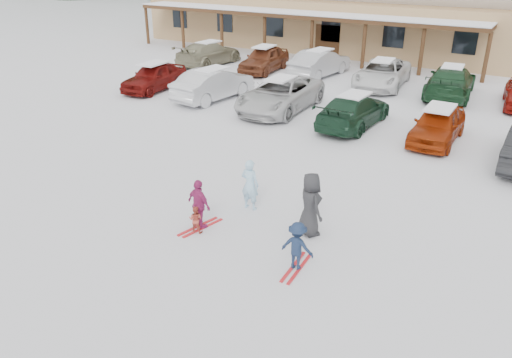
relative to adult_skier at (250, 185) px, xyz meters
The scene contains 18 objects.
ground 1.27m from the adult_skier, 95.39° to the right, with size 160.00×160.00×0.00m, color white.
adult_skier is the anchor object (origin of this frame).
toddler_red 2.03m from the adult_skier, 106.00° to the right, with size 0.38×0.29×0.78m, color #BC4737.
child_navy 3.27m from the adult_skier, 38.69° to the right, with size 0.80×0.46×1.24m, color #162541.
skis_child_navy 3.35m from the adult_skier, 38.69° to the right, with size 0.20×1.40×0.03m, color red.
child_magenta 1.77m from the adult_skier, 109.36° to the right, with size 0.84×0.35×1.43m, color #A12562.
skis_child_magenta 1.93m from the adult_skier, 109.36° to the right, with size 0.20×1.40×0.03m, color red.
bystander_dark 2.16m from the adult_skier, 11.19° to the right, with size 0.86×0.56×1.77m, color #28282A.
parked_car_0 14.61m from the adult_skier, 142.08° to the left, with size 1.71×4.25×1.45m, color #640D0A.
parked_car_1 11.93m from the adult_skier, 130.33° to the left, with size 1.65×4.73×1.56m, color silver.
parked_car_2 9.97m from the adult_skier, 113.16° to the left, with size 2.53×5.49×1.53m, color beige.
parked_car_3 8.72m from the adult_skier, 90.80° to the left, with size 1.94×4.76×1.38m, color #163522.
parked_car_4 9.26m from the adult_skier, 68.41° to the left, with size 1.64×4.08×1.39m, color #962B09.
parked_car_7 20.25m from the adult_skier, 129.03° to the left, with size 2.08×5.13×1.49m, color gray.
parked_car_8 18.10m from the adult_skier, 118.62° to the left, with size 1.82×4.52×1.54m, color brown.
parked_car_9 17.30m from the adult_skier, 107.49° to the left, with size 1.65×4.74×1.56m, color #A8AAAD.
parked_car_10 16.01m from the adult_skier, 94.30° to the left, with size 2.44×5.29×1.47m, color white.
parked_car_11 15.88m from the adult_skier, 81.06° to the left, with size 2.20×5.42×1.57m, color #193E22.
Camera 1 is at (6.92, -10.12, 6.99)m, focal length 35.00 mm.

